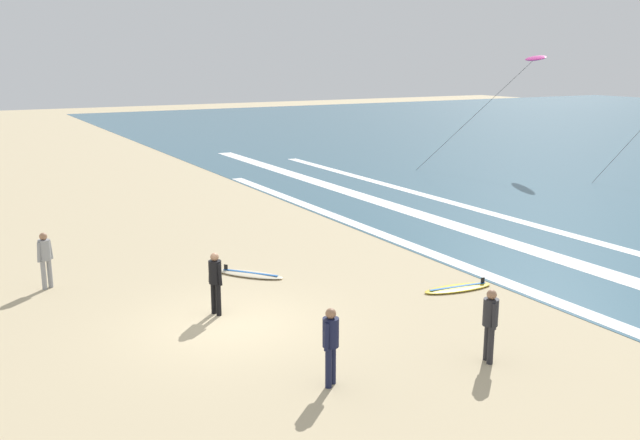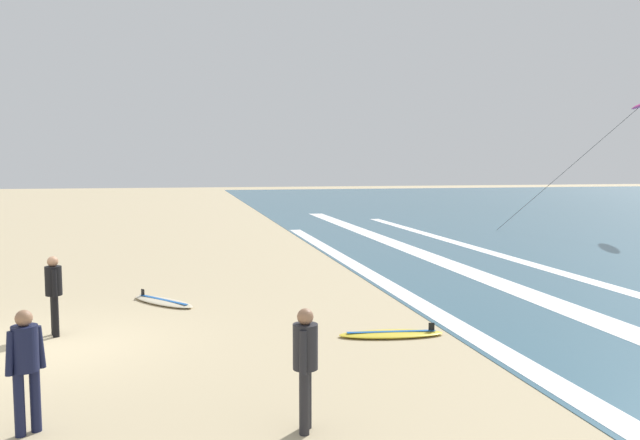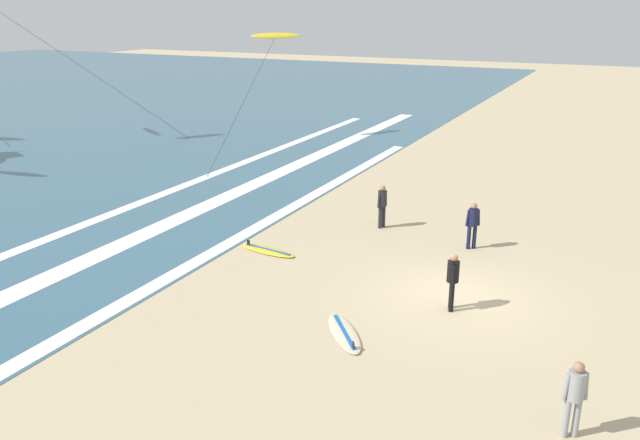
# 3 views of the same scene
# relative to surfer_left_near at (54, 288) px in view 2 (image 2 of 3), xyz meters

# --- Properties ---
(ground_plane) EXTENTS (160.00, 160.00, 0.00)m
(ground_plane) POSITION_rel_surfer_left_near_xyz_m (0.76, 0.05, -0.96)
(ground_plane) COLOR tan
(wave_foam_shoreline) EXTENTS (37.46, 0.56, 0.01)m
(wave_foam_shoreline) POSITION_rel_surfer_left_near_xyz_m (0.29, 8.13, -0.94)
(wave_foam_shoreline) COLOR white
(wave_foam_shoreline) RESTS_ON ocean_surface
(wave_foam_mid_break) EXTENTS (58.42, 0.93, 0.01)m
(wave_foam_mid_break) POSITION_rel_surfer_left_near_xyz_m (0.78, 11.33, -0.94)
(wave_foam_mid_break) COLOR white
(wave_foam_mid_break) RESTS_ON ocean_surface
(surfer_left_near) EXTENTS (0.51, 0.32, 1.60)m
(surfer_left_near) POSITION_rel_surfer_left_near_xyz_m (0.00, 0.00, 0.00)
(surfer_left_near) COLOR black
(surfer_left_near) RESTS_ON ground
(surfer_mid_group) EXTENTS (0.51, 0.32, 1.60)m
(surfer_mid_group) POSITION_rel_surfer_left_near_xyz_m (5.41, 4.02, 0.00)
(surfer_mid_group) COLOR #232328
(surfer_mid_group) RESTS_ON ground
(surfer_foreground_main) EXTENTS (0.37, 0.46, 1.60)m
(surfer_foreground_main) POSITION_rel_surfer_left_near_xyz_m (4.73, 0.58, 0.00)
(surfer_foreground_main) COLOR #141938
(surfer_foreground_main) RESTS_ON ground
(surfboard_right_spare) EXTENTS (0.84, 2.16, 0.25)m
(surfboard_right_spare) POSITION_rel_surfer_left_near_xyz_m (1.47, 6.54, -0.91)
(surfboard_right_spare) COLOR yellow
(surfboard_right_spare) RESTS_ON ground
(surfboard_near_water) EXTENTS (2.00, 1.80, 0.25)m
(surfboard_near_water) POSITION_rel_surfer_left_near_xyz_m (-2.50, 2.00, -0.91)
(surfboard_near_water) COLOR beige
(surfboard_near_water) RESTS_ON ground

